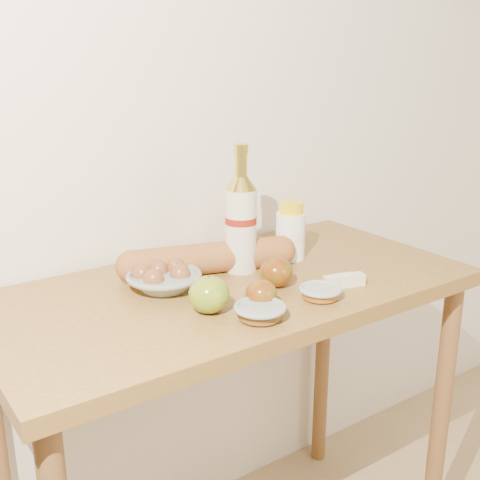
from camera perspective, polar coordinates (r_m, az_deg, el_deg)
name	(u,v)px	position (r m, az deg, el deg)	size (l,w,h in m)	color
back_wall	(164,109)	(1.68, -7.18, 12.22)	(3.50, 0.02, 2.60)	silver
table	(233,328)	(1.54, -0.64, -8.39)	(1.20, 0.60, 0.90)	olive
bourbon_bottle	(241,221)	(1.54, 0.09, 1.83)	(0.10, 0.10, 0.33)	beige
cream_bottle	(291,233)	(1.65, 4.82, 0.70)	(0.09, 0.09, 0.16)	white
egg_bowl	(164,279)	(1.46, -7.26, -3.65)	(0.20, 0.20, 0.06)	gray
baguette	(209,258)	(1.55, -2.97, -1.73)	(0.48, 0.21, 0.08)	#AD6B35
apple_yellowgreen	(209,295)	(1.32, -2.96, -5.19)	(0.11, 0.11, 0.08)	olive
apple_redgreen_front	(261,294)	(1.34, 2.02, -5.13)	(0.09, 0.09, 0.07)	#96080B
apple_redgreen_right	(276,272)	(1.46, 3.47, -3.04)	(0.10, 0.10, 0.07)	#8C0709
sugar_bowl	(260,312)	(1.29, 1.91, -6.82)	(0.12, 0.12, 0.03)	gray
syrup_bowl	(320,292)	(1.41, 7.62, -4.96)	(0.13, 0.13, 0.03)	#97A59E
butter_stick	(344,281)	(1.49, 9.84, -3.83)	(0.11, 0.06, 0.03)	beige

